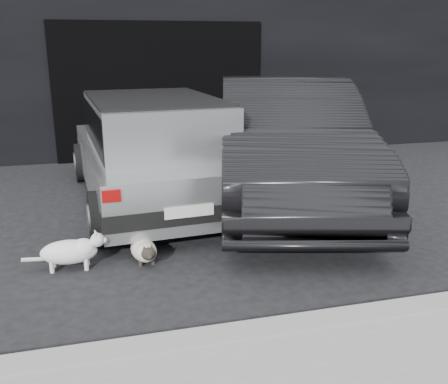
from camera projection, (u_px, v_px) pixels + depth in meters
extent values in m
plane|color=black|center=(127.00, 232.00, 6.05)|extent=(80.00, 80.00, 0.00)
cube|color=black|center=(146.00, 29.00, 11.13)|extent=(34.00, 4.00, 5.00)
cube|color=black|center=(160.00, 92.00, 9.62)|extent=(4.00, 0.10, 2.60)
cube|color=gray|center=(281.00, 331.00, 3.87)|extent=(18.00, 0.25, 0.12)
cube|color=#A7AAAC|center=(152.00, 166.00, 7.16)|extent=(2.11, 4.19, 0.65)
cube|color=#A7AAAC|center=(153.00, 123.00, 6.78)|extent=(1.79, 2.82, 0.65)
cube|color=black|center=(153.00, 123.00, 6.78)|extent=(1.80, 2.72, 0.52)
cube|color=black|center=(187.00, 214.00, 5.41)|extent=(1.84, 0.30, 0.19)
cube|color=black|center=(131.00, 146.00, 8.96)|extent=(1.84, 0.30, 0.19)
cube|color=silver|center=(189.00, 211.00, 5.31)|extent=(0.54, 0.06, 0.13)
cube|color=#8C0707|center=(111.00, 196.00, 4.99)|extent=(0.19, 0.05, 0.13)
cube|color=#8C0707|center=(259.00, 182.00, 5.49)|extent=(0.19, 0.05, 0.13)
cube|color=black|center=(152.00, 98.00, 6.69)|extent=(1.77, 2.55, 0.03)
cylinder|color=black|center=(100.00, 218.00, 5.62)|extent=(0.28, 0.64, 0.63)
cylinder|color=slate|center=(89.00, 219.00, 5.58)|extent=(0.05, 0.34, 0.34)
cylinder|color=black|center=(246.00, 202.00, 6.17)|extent=(0.28, 0.64, 0.63)
cylinder|color=slate|center=(256.00, 201.00, 6.21)|extent=(0.05, 0.34, 0.34)
cylinder|color=black|center=(83.00, 162.00, 8.21)|extent=(0.28, 0.64, 0.63)
cylinder|color=slate|center=(75.00, 163.00, 8.17)|extent=(0.05, 0.34, 0.34)
cylinder|color=black|center=(187.00, 155.00, 8.77)|extent=(0.28, 0.64, 0.63)
cylinder|color=slate|center=(194.00, 154.00, 8.81)|extent=(0.05, 0.34, 0.34)
imported|color=black|center=(286.00, 141.00, 7.12)|extent=(3.09, 5.51, 1.72)
ellipsoid|color=beige|center=(144.00, 249.00, 5.26)|extent=(0.31, 0.54, 0.20)
ellipsoid|color=beige|center=(146.00, 252.00, 5.13)|extent=(0.24, 0.24, 0.19)
ellipsoid|color=black|center=(149.00, 254.00, 5.00)|extent=(0.16, 0.14, 0.13)
sphere|color=black|center=(150.00, 257.00, 4.95)|extent=(0.06, 0.06, 0.06)
cone|color=black|center=(152.00, 247.00, 5.01)|extent=(0.05, 0.07, 0.07)
cone|color=black|center=(144.00, 248.00, 4.99)|extent=(0.05, 0.07, 0.07)
cylinder|color=black|center=(153.00, 261.00, 5.16)|extent=(0.04, 0.04, 0.07)
cylinder|color=black|center=(141.00, 263.00, 5.12)|extent=(0.04, 0.04, 0.07)
cylinder|color=black|center=(147.00, 250.00, 5.44)|extent=(0.04, 0.04, 0.07)
cylinder|color=black|center=(135.00, 252.00, 5.40)|extent=(0.04, 0.04, 0.07)
cylinder|color=black|center=(139.00, 243.00, 5.52)|extent=(0.16, 0.27, 0.09)
ellipsoid|color=silver|center=(69.00, 252.00, 5.03)|extent=(0.58, 0.32, 0.24)
ellipsoid|color=silver|center=(83.00, 249.00, 5.05)|extent=(0.26, 0.26, 0.20)
ellipsoid|color=silver|center=(97.00, 240.00, 5.05)|extent=(0.15, 0.17, 0.14)
sphere|color=silver|center=(104.00, 240.00, 5.06)|extent=(0.06, 0.06, 0.06)
cone|color=silver|center=(96.00, 232.00, 5.07)|extent=(0.07, 0.06, 0.08)
cone|color=silver|center=(95.00, 235.00, 4.99)|extent=(0.07, 0.06, 0.08)
cylinder|color=silver|center=(87.00, 258.00, 5.16)|extent=(0.05, 0.05, 0.14)
cylinder|color=silver|center=(86.00, 263.00, 5.02)|extent=(0.05, 0.05, 0.14)
cylinder|color=silver|center=(54.00, 260.00, 5.10)|extent=(0.05, 0.05, 0.14)
cylinder|color=silver|center=(52.00, 266.00, 4.96)|extent=(0.05, 0.05, 0.14)
cylinder|color=silver|center=(38.00, 259.00, 4.99)|extent=(0.31, 0.13, 0.09)
ellipsoid|color=gray|center=(58.00, 251.00, 4.98)|extent=(0.21, 0.17, 0.10)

